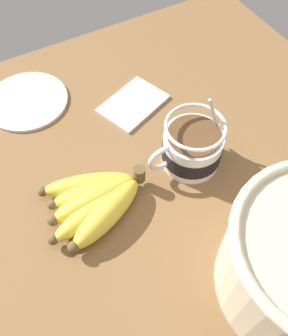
{
  "coord_description": "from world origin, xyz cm",
  "views": [
    {
      "loc": [
        18.89,
        27.18,
        57.9
      ],
      "look_at": [
        1.87,
        -3.45,
        6.81
      ],
      "focal_mm": 40.0,
      "sensor_mm": 36.0,
      "label": 1
    }
  ],
  "objects": [
    {
      "name": "table",
      "position": [
        0.0,
        0.0,
        1.27
      ],
      "size": [
        93.33,
        93.33,
        2.54
      ],
      "color": "brown",
      "rests_on": "ground"
    },
    {
      "name": "coffee_mug",
      "position": [
        -7.54,
        -3.39,
        6.45
      ],
      "size": [
        15.87,
        10.48,
        14.68
      ],
      "color": "silver",
      "rests_on": "table"
    },
    {
      "name": "banana_bunch",
      "position": [
        11.07,
        -3.0,
        4.55
      ],
      "size": [
        18.91,
        15.45,
        4.44
      ],
      "color": "brown",
      "rests_on": "table"
    },
    {
      "name": "napkin",
      "position": [
        -5.22,
        -20.74,
        2.84
      ],
      "size": [
        15.21,
        12.97,
        0.6
      ],
      "color": "white",
      "rests_on": "table"
    },
    {
      "name": "small_plate",
      "position": [
        13.35,
        -32.01,
        2.84
      ],
      "size": [
        16.61,
        16.61,
        0.6
      ],
      "color": "white",
      "rests_on": "table"
    }
  ]
}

